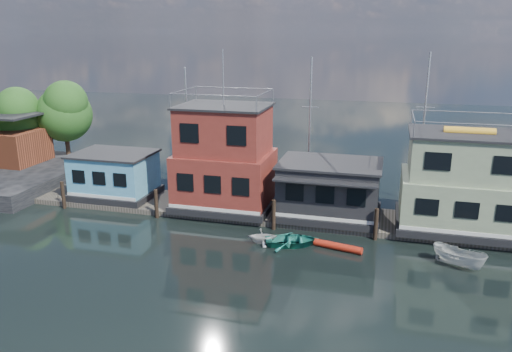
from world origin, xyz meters
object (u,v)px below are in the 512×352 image
(motorboat, at_px, (459,257))
(houseboat_red, at_px, (225,160))
(red_kayak, at_px, (338,246))
(dinghy_teal, at_px, (292,240))
(dinghy_white, at_px, (262,236))
(houseboat_blue, at_px, (115,175))
(houseboat_green, at_px, (463,184))
(houseboat_dark, at_px, (329,189))

(motorboat, bearing_deg, houseboat_red, 101.14)
(motorboat, bearing_deg, red_kayak, 115.51)
(dinghy_teal, bearing_deg, dinghy_white, 77.35)
(houseboat_blue, bearing_deg, dinghy_white, -21.04)
(houseboat_green, relative_size, dinghy_teal, 2.39)
(dinghy_white, xyz_separation_m, dinghy_teal, (1.98, 0.16, -0.15))
(houseboat_red, bearing_deg, houseboat_dark, -0.14)
(dinghy_white, distance_m, dinghy_teal, 1.99)
(dinghy_white, relative_size, red_kayak, 0.61)
(houseboat_red, xyz_separation_m, red_kayak, (9.25, -5.08, -3.87))
(houseboat_blue, distance_m, dinghy_teal, 16.71)
(houseboat_dark, relative_size, red_kayak, 2.33)
(dinghy_white, xyz_separation_m, motorboat, (12.11, -0.35, 0.12))
(motorboat, bearing_deg, houseboat_blue, 107.84)
(houseboat_dark, bearing_deg, motorboat, -33.81)
(houseboat_dark, distance_m, houseboat_green, 9.07)
(houseboat_dark, distance_m, motorboat, 10.30)
(houseboat_green, bearing_deg, houseboat_blue, -180.00)
(dinghy_white, bearing_deg, houseboat_red, 22.46)
(houseboat_dark, xyz_separation_m, motorboat, (8.42, -5.64, -1.79))
(houseboat_dark, height_order, red_kayak, houseboat_dark)
(houseboat_green, bearing_deg, houseboat_red, -180.00)
(dinghy_teal, bearing_deg, red_kayak, -105.98)
(houseboat_green, distance_m, dinghy_teal, 12.30)
(houseboat_red, bearing_deg, houseboat_blue, -180.00)
(houseboat_red, distance_m, dinghy_teal, 8.95)
(houseboat_dark, relative_size, motorboat, 2.27)
(houseboat_blue, relative_size, houseboat_green, 0.76)
(houseboat_dark, xyz_separation_m, dinghy_teal, (-1.71, -5.13, -2.05))
(houseboat_red, relative_size, red_kayak, 3.73)
(dinghy_teal, bearing_deg, houseboat_red, 33.30)
(houseboat_blue, bearing_deg, red_kayak, -15.15)
(houseboat_red, distance_m, houseboat_dark, 8.18)
(motorboat, xyz_separation_m, dinghy_teal, (-10.13, 0.51, -0.26))
(motorboat, relative_size, dinghy_teal, 0.93)
(houseboat_green, bearing_deg, dinghy_white, -157.26)
(houseboat_red, relative_size, houseboat_dark, 1.60)
(houseboat_red, relative_size, houseboat_green, 1.41)
(houseboat_blue, distance_m, motorboat, 26.58)
(houseboat_blue, xyz_separation_m, motorboat, (25.92, -5.66, -1.58))
(houseboat_blue, relative_size, houseboat_red, 0.54)
(houseboat_blue, height_order, houseboat_dark, houseboat_dark)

